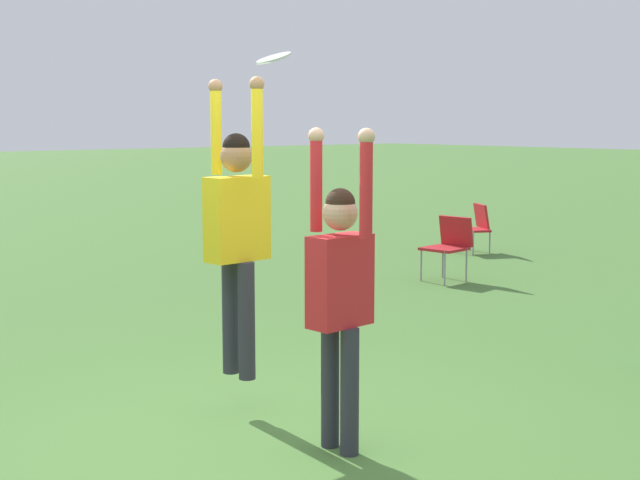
% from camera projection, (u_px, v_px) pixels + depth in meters
% --- Properties ---
extents(ground_plane, '(120.00, 120.00, 0.00)m').
position_uv_depth(ground_plane, '(252.00, 441.00, 5.94)').
color(ground_plane, '#477533').
extents(person_jumping, '(0.61, 0.47, 2.14)m').
position_uv_depth(person_jumping, '(237.00, 220.00, 6.32)').
color(person_jumping, '#2D2D38').
rests_on(person_jumping, ground_plane).
extents(person_defending, '(0.58, 0.44, 2.08)m').
position_uv_depth(person_defending, '(340.00, 283.00, 5.62)').
color(person_defending, '#2D2D38').
rests_on(person_defending, ground_plane).
extents(frisbee, '(0.24, 0.23, 0.10)m').
position_uv_depth(frisbee, '(274.00, 58.00, 5.92)').
color(frisbee, white).
extents(camping_chair_0, '(0.64, 0.70, 0.79)m').
position_uv_depth(camping_chair_0, '(476.00, 225.00, 14.48)').
color(camping_chair_0, gray).
rests_on(camping_chair_0, ground_plane).
extents(camping_chair_1, '(0.56, 0.60, 0.86)m').
position_uv_depth(camping_chair_1, '(449.00, 242.00, 11.89)').
color(camping_chair_1, gray).
rests_on(camping_chair_1, ground_plane).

